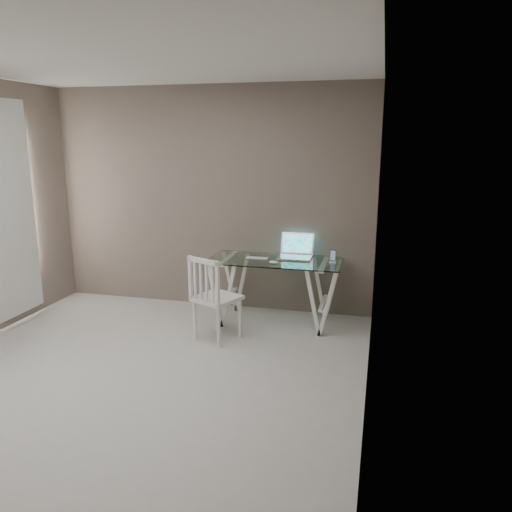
{
  "coord_description": "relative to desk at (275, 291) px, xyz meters",
  "views": [
    {
      "loc": [
        2.04,
        -3.53,
        2.08
      ],
      "look_at": [
        0.77,
        1.51,
        0.85
      ],
      "focal_mm": 35.0,
      "sensor_mm": 36.0,
      "label": 1
    }
  ],
  "objects": [
    {
      "name": "room",
      "position": [
        -0.98,
        -1.79,
        1.33
      ],
      "size": [
        4.5,
        4.52,
        2.71
      ],
      "color": "#B1AFAA",
      "rests_on": "ground"
    },
    {
      "name": "laptop",
      "position": [
        0.2,
        0.2,
        0.42
      ],
      "size": [
        0.38,
        0.35,
        0.26
      ],
      "color": "silver",
      "rests_on": "desk"
    },
    {
      "name": "mouse",
      "position": [
        0.02,
        -0.18,
        0.38
      ],
      "size": [
        0.1,
        0.06,
        0.03
      ],
      "primitive_type": "ellipsoid",
      "color": "white",
      "rests_on": "desk"
    },
    {
      "name": "chair",
      "position": [
        -0.52,
        -0.68,
        0.12
      ],
      "size": [
        0.55,
        0.55,
        0.91
      ],
      "rotation": [
        0.0,
        0.0,
        -0.42
      ],
      "color": "white",
      "rests_on": "ground"
    },
    {
      "name": "desk",
      "position": [
        0.0,
        0.0,
        0.0
      ],
      "size": [
        1.5,
        0.7,
        0.75
      ],
      "color": "silver",
      "rests_on": "ground"
    },
    {
      "name": "phone_dock",
      "position": [
        0.64,
        0.03,
        0.4
      ],
      "size": [
        0.08,
        0.08,
        0.14
      ],
      "color": "white",
      "rests_on": "desk"
    },
    {
      "name": "keyboard",
      "position": [
        -0.22,
        0.01,
        0.37
      ],
      "size": [
        0.26,
        0.11,
        0.01
      ],
      "primitive_type": "cube",
      "color": "silver",
      "rests_on": "desk"
    }
  ]
}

